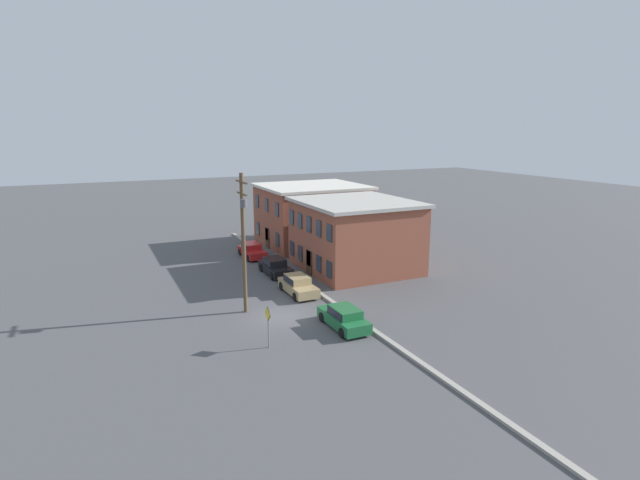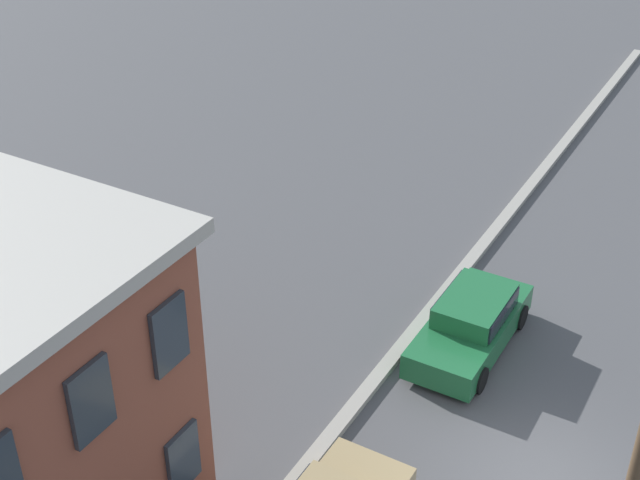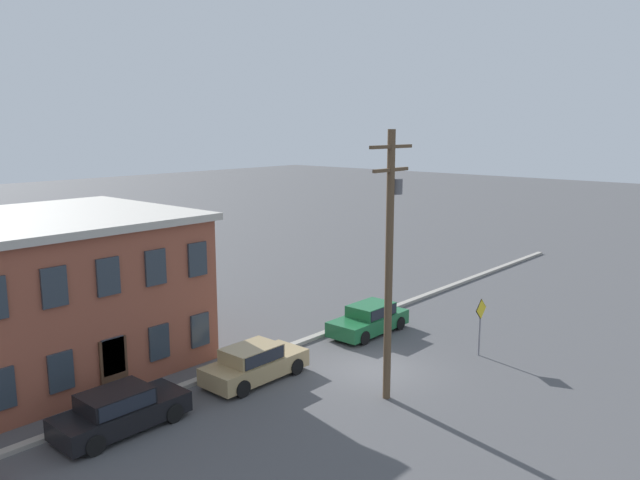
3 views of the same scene
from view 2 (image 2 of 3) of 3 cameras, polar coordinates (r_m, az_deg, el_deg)
The scene contains 2 objects.
kerb_strip at distance 21.08m, azimuth 2.18°, elevation -10.63°, with size 56.00×0.36×0.16m, color #9E998E.
car_green at distance 22.83m, azimuth 9.67°, elevation -5.16°, with size 4.40×1.92×1.43m.
Camera 2 is at (-13.92, -2.64, 14.20)m, focal length 50.00 mm.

